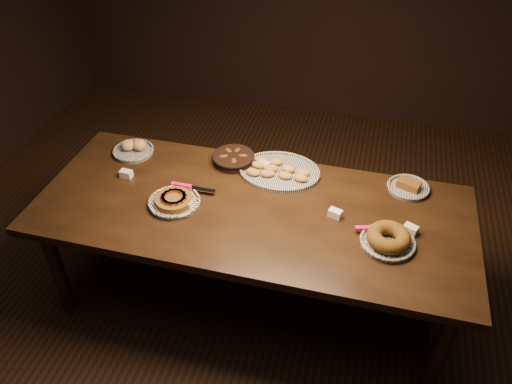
% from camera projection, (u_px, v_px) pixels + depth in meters
% --- Properties ---
extents(ground, '(5.00, 5.00, 0.00)m').
position_uv_depth(ground, '(252.00, 296.00, 3.21)').
color(ground, black).
rests_on(ground, ground).
extents(buffet_table, '(2.40, 1.00, 0.75)m').
position_uv_depth(buffet_table, '(252.00, 217.00, 2.79)').
color(buffet_table, black).
rests_on(buffet_table, ground).
extents(apple_tart_plate, '(0.34, 0.29, 0.06)m').
position_uv_depth(apple_tart_plate, '(174.00, 201.00, 2.75)').
color(apple_tart_plate, white).
rests_on(apple_tart_plate, buffet_table).
extents(madeleine_platter, '(0.49, 0.39, 0.05)m').
position_uv_depth(madeleine_platter, '(279.00, 171.00, 2.98)').
color(madeleine_platter, black).
rests_on(madeleine_platter, buffet_table).
extents(bundt_cake_plate, '(0.31, 0.28, 0.09)m').
position_uv_depth(bundt_cake_plate, '(388.00, 239.00, 2.49)').
color(bundt_cake_plate, black).
rests_on(bundt_cake_plate, buffet_table).
extents(croissant_basket, '(0.30, 0.30, 0.07)m').
position_uv_depth(croissant_basket, '(233.00, 158.00, 3.05)').
color(croissant_basket, black).
rests_on(croissant_basket, buffet_table).
extents(bread_roll_plate, '(0.26, 0.26, 0.08)m').
position_uv_depth(bread_roll_plate, '(133.00, 149.00, 3.15)').
color(bread_roll_plate, white).
rests_on(bread_roll_plate, buffet_table).
extents(loaf_plate, '(0.24, 0.24, 0.06)m').
position_uv_depth(loaf_plate, '(408.00, 187.00, 2.86)').
color(loaf_plate, black).
rests_on(loaf_plate, buffet_table).
extents(tent_cards, '(1.72, 0.53, 0.04)m').
position_uv_depth(tent_cards, '(260.00, 196.00, 2.79)').
color(tent_cards, white).
rests_on(tent_cards, buffet_table).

